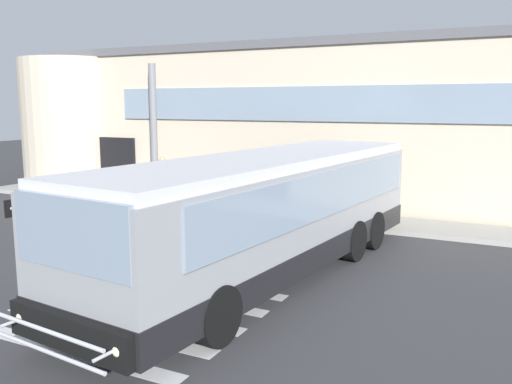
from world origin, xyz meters
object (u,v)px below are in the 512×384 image
passenger_near_column (163,176)px  passenger_by_doorway (185,178)px  bus_main_foreground (268,217)px  entry_support_column (154,131)px  safety_bollard_yellow (343,217)px

passenger_near_column → passenger_by_doorway: size_ratio=1.00×
bus_main_foreground → passenger_by_doorway: (-6.16, 5.93, -0.25)m
entry_support_column → bus_main_foreground: 10.53m
entry_support_column → passenger_near_column: bearing=-36.1°
entry_support_column → passenger_by_doorway: (1.91, -0.70, -1.66)m
entry_support_column → safety_bollard_yellow: 8.80m
entry_support_column → passenger_near_column: size_ratio=3.09×
entry_support_column → bus_main_foreground: entry_support_column is taller
passenger_near_column → safety_bollard_yellow: bearing=-9.2°
passenger_by_doorway → safety_bollard_yellow: (6.39, -1.10, -0.63)m
passenger_near_column → passenger_by_doorway: 1.12m
passenger_near_column → safety_bollard_yellow: size_ratio=1.86×
bus_main_foreground → passenger_by_doorway: bearing=136.1°
entry_support_column → passenger_near_column: 1.93m
bus_main_foreground → safety_bollard_yellow: bus_main_foreground is taller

